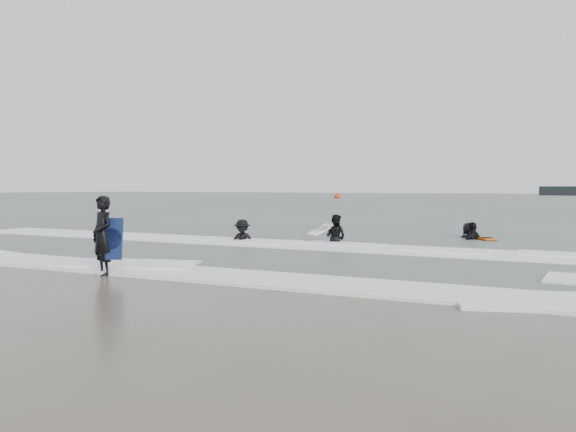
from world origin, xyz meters
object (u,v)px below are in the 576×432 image
at_px(surfer_right_far, 469,239).
at_px(buoy, 337,196).
at_px(surfer_breaker, 242,242).
at_px(surfer_right_near, 473,241).
at_px(surfer_centre, 103,275).
at_px(surfer_wading, 335,244).

bearing_deg(surfer_right_far, buoy, -98.46).
xyz_separation_m(surfer_breaker, surfer_right_far, (7.33, 4.92, 0.00)).
bearing_deg(surfer_right_near, buoy, -127.06).
bearing_deg(buoy, surfer_right_near, -64.91).
distance_m(surfer_centre, surfer_right_far, 14.42).
distance_m(surfer_wading, buoy, 75.46).
xyz_separation_m(surfer_wading, surfer_right_near, (4.18, 3.57, 0.00)).
relative_size(surfer_wading, buoy, 0.98).
xyz_separation_m(surfer_centre, surfer_right_far, (6.27, 12.98, 0.00)).
relative_size(surfer_wading, surfer_breaker, 0.96).
bearing_deg(surfer_right_near, surfer_breaker, -32.52).
relative_size(surfer_right_near, surfer_right_far, 1.03).
bearing_deg(surfer_breaker, surfer_wading, -8.26).
relative_size(surfer_wading, surfer_right_far, 0.90).
height_order(surfer_centre, surfer_breaker, surfer_centre).
bearing_deg(surfer_centre, surfer_breaker, 117.48).
xyz_separation_m(surfer_centre, buoy, (-24.78, 79.21, 0.42)).
height_order(surfer_centre, surfer_right_far, surfer_centre).
distance_m(surfer_right_near, buoy, 73.81).
height_order(surfer_wading, surfer_right_far, surfer_right_far).
bearing_deg(surfer_centre, surfer_right_near, 82.22).
bearing_deg(surfer_wading, buoy, -57.95).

